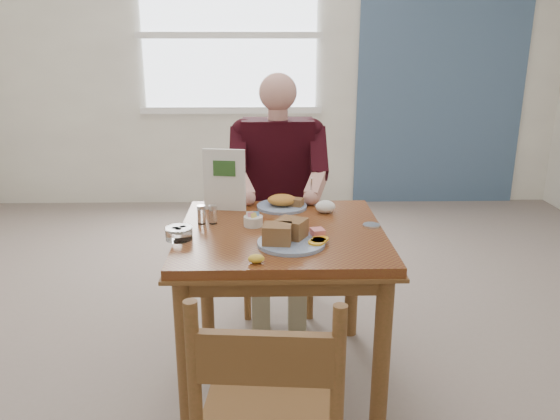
{
  "coord_description": "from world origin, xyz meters",
  "views": [
    {
      "loc": [
        -0.06,
        -2.28,
        1.55
      ],
      "look_at": [
        -0.01,
        0.0,
        0.84
      ],
      "focal_mm": 35.0,
      "sensor_mm": 36.0,
      "label": 1
    }
  ],
  "objects_px": {
    "diner": "(278,178)",
    "far_plate": "(283,203)",
    "chair_far": "(278,228)",
    "near_plate": "(289,236)",
    "table": "(281,253)"
  },
  "relations": [
    {
      "from": "diner",
      "to": "far_plate",
      "type": "xyz_separation_m",
      "value": [
        0.02,
        -0.38,
        -0.04
      ]
    },
    {
      "from": "chair_far",
      "to": "near_plate",
      "type": "height_order",
      "value": "chair_far"
    },
    {
      "from": "diner",
      "to": "far_plate",
      "type": "distance_m",
      "value": 0.38
    },
    {
      "from": "chair_far",
      "to": "far_plate",
      "type": "distance_m",
      "value": 0.56
    },
    {
      "from": "table",
      "to": "diner",
      "type": "relative_size",
      "value": 0.66
    },
    {
      "from": "diner",
      "to": "near_plate",
      "type": "relative_size",
      "value": 4.06
    },
    {
      "from": "table",
      "to": "chair_far",
      "type": "bearing_deg",
      "value": 90.0
    },
    {
      "from": "table",
      "to": "diner",
      "type": "xyz_separation_m",
      "value": [
        0.0,
        0.71,
        0.17
      ]
    },
    {
      "from": "near_plate",
      "to": "far_plate",
      "type": "xyz_separation_m",
      "value": [
        -0.01,
        0.51,
        -0.01
      ]
    },
    {
      "from": "chair_far",
      "to": "near_plate",
      "type": "distance_m",
      "value": 1.03
    },
    {
      "from": "chair_far",
      "to": "near_plate",
      "type": "relative_size",
      "value": 2.78
    },
    {
      "from": "table",
      "to": "chair_far",
      "type": "height_order",
      "value": "chair_far"
    },
    {
      "from": "table",
      "to": "diner",
      "type": "distance_m",
      "value": 0.73
    },
    {
      "from": "near_plate",
      "to": "far_plate",
      "type": "relative_size",
      "value": 1.04
    },
    {
      "from": "table",
      "to": "diner",
      "type": "height_order",
      "value": "diner"
    }
  ]
}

